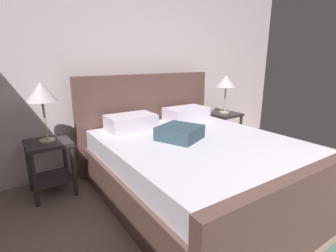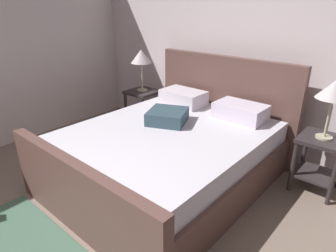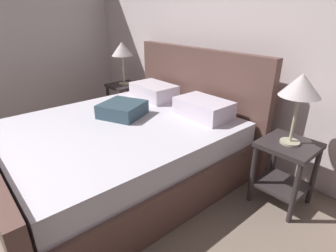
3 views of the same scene
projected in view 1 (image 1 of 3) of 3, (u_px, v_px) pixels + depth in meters
wall_back at (151, 71)px, 3.69m from camera, size 5.27×0.12×2.54m
bed at (195, 163)px, 2.76m from camera, size 2.00×2.36×1.24m
nightstand_right at (224, 125)px, 4.11m from camera, size 0.44×0.44×0.60m
table_lamp_right at (226, 82)px, 3.93m from camera, size 0.32×0.32×0.59m
nightstand_left at (50, 159)px, 2.72m from camera, size 0.44×0.44×0.60m
table_lamp_left at (41, 94)px, 2.54m from camera, size 0.31×0.31×0.62m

